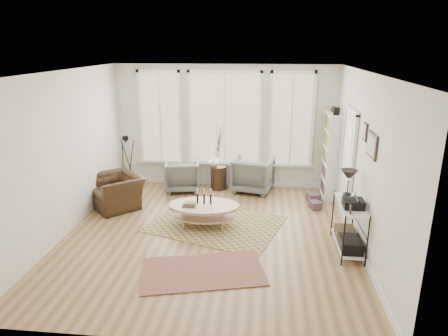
# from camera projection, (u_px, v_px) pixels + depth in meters

# --- Properties ---
(room) EXTENTS (5.50, 5.54, 2.90)m
(room) POSITION_uv_depth(u_px,v_px,m) (210.00, 159.00, 6.87)
(room) COLOR #9F7E52
(room) RESTS_ON ground
(bay_window) EXTENTS (4.14, 0.12, 2.24)m
(bay_window) POSITION_uv_depth(u_px,v_px,m) (225.00, 121.00, 9.38)
(bay_window) COLOR tan
(bay_window) RESTS_ON ground
(door) EXTENTS (0.09, 1.06, 2.22)m
(door) POSITION_uv_depth(u_px,v_px,m) (348.00, 162.00, 7.78)
(door) COLOR silver
(door) RESTS_ON ground
(bookcase) EXTENTS (0.31, 0.85, 2.06)m
(bookcase) POSITION_uv_depth(u_px,v_px,m) (331.00, 156.00, 8.87)
(bookcase) COLOR white
(bookcase) RESTS_ON ground
(low_shelf) EXTENTS (0.38, 1.08, 1.30)m
(low_shelf) POSITION_uv_depth(u_px,v_px,m) (349.00, 222.00, 6.61)
(low_shelf) COLOR white
(low_shelf) RESTS_ON ground
(wall_art) EXTENTS (0.04, 0.88, 0.44)m
(wall_art) POSITION_uv_depth(u_px,v_px,m) (370.00, 142.00, 6.21)
(wall_art) COLOR black
(wall_art) RESTS_ON ground
(rug_main) EXTENTS (2.81, 2.43, 0.01)m
(rug_main) POSITION_uv_depth(u_px,v_px,m) (216.00, 224.00, 7.71)
(rug_main) COLOR brown
(rug_main) RESTS_ON ground
(rug_runner) EXTENTS (2.05, 1.44, 0.01)m
(rug_runner) POSITION_uv_depth(u_px,v_px,m) (203.00, 271.00, 6.09)
(rug_runner) COLOR maroon
(rug_runner) RESTS_ON ground
(coffee_table) EXTENTS (1.35, 0.87, 0.62)m
(coffee_table) POSITION_uv_depth(u_px,v_px,m) (203.00, 209.00, 7.57)
(coffee_table) COLOR tan
(coffee_table) RESTS_ON ground
(armchair_left) EXTENTS (0.92, 0.94, 0.73)m
(armchair_left) POSITION_uv_depth(u_px,v_px,m) (182.00, 175.00, 9.42)
(armchair_left) COLOR slate
(armchair_left) RESTS_ON ground
(armchair_right) EXTENTS (1.04, 1.06, 0.81)m
(armchair_right) POSITION_uv_depth(u_px,v_px,m) (253.00, 174.00, 9.36)
(armchair_right) COLOR slate
(armchair_right) RESTS_ON ground
(side_table) EXTENTS (0.37, 0.37, 1.57)m
(side_table) POSITION_uv_depth(u_px,v_px,m) (219.00, 158.00, 9.39)
(side_table) COLOR #342215
(side_table) RESTS_ON ground
(vase) EXTENTS (0.25, 0.25, 0.23)m
(vase) POSITION_uv_depth(u_px,v_px,m) (214.00, 161.00, 9.42)
(vase) COLOR silver
(vase) RESTS_ON side_table
(accent_chair) EXTENTS (1.40, 1.40, 0.69)m
(accent_chair) POSITION_uv_depth(u_px,v_px,m) (116.00, 191.00, 8.45)
(accent_chair) COLOR #342215
(accent_chair) RESTS_ON ground
(tripod_camera) EXTENTS (0.46, 0.46, 1.30)m
(tripod_camera) POSITION_uv_depth(u_px,v_px,m) (127.00, 165.00, 9.38)
(tripod_camera) COLOR black
(tripod_camera) RESTS_ON ground
(book_stack_near) EXTENTS (0.31, 0.35, 0.19)m
(book_stack_near) POSITION_uv_depth(u_px,v_px,m) (313.00, 197.00, 8.79)
(book_stack_near) COLOR brown
(book_stack_near) RESTS_ON ground
(book_stack_far) EXTENTS (0.28, 0.31, 0.17)m
(book_stack_far) POSITION_uv_depth(u_px,v_px,m) (315.00, 205.00, 8.41)
(book_stack_far) COLOR brown
(book_stack_far) RESTS_ON ground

